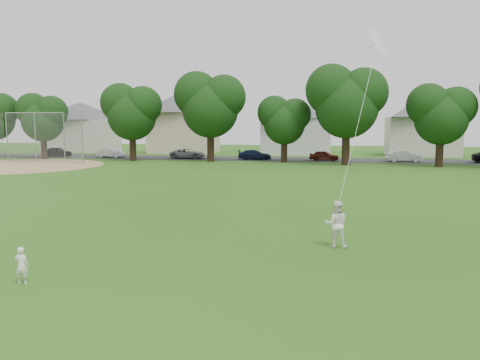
% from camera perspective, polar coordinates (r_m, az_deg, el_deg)
% --- Properties ---
extents(ground, '(160.00, 160.00, 0.00)m').
position_cam_1_polar(ground, '(13.47, -11.27, -10.53)').
color(ground, '#234F12').
rests_on(ground, ground).
extents(street, '(90.00, 7.00, 0.01)m').
position_cam_1_polar(street, '(54.23, 6.08, 2.51)').
color(street, '#2D2D30').
rests_on(street, ground).
extents(dirt_infield, '(18.00, 18.00, 0.02)m').
position_cam_1_polar(dirt_infield, '(50.66, -26.41, 1.56)').
color(dirt_infield, '#9E7F51').
rests_on(dirt_infield, ground).
extents(toddler, '(0.37, 0.27, 0.95)m').
position_cam_1_polar(toddler, '(13.07, -25.08, -9.41)').
color(toddler, white).
rests_on(toddler, ground).
extents(older_boy, '(0.78, 0.63, 1.53)m').
position_cam_1_polar(older_boy, '(15.58, 11.64, -5.28)').
color(older_boy, white).
rests_on(older_boy, ground).
extents(kite, '(1.14, 2.18, 6.88)m').
position_cam_1_polar(kite, '(16.87, 14.24, 6.85)').
color(kite, white).
rests_on(kite, ground).
extents(baseball_backstop, '(11.88, 3.42, 5.24)m').
position_cam_1_polar(baseball_backstop, '(53.59, -23.96, 4.72)').
color(baseball_backstop, gray).
rests_on(baseball_backstop, ground).
extents(tree_row, '(79.95, 8.94, 10.18)m').
position_cam_1_polar(tree_row, '(47.83, 9.87, 9.06)').
color(tree_row, black).
rests_on(tree_row, ground).
extents(parked_cars, '(71.10, 2.64, 1.27)m').
position_cam_1_polar(parked_cars, '(52.99, 13.44, 2.93)').
color(parked_cars, black).
rests_on(parked_cars, ground).
extents(house_row, '(78.10, 14.21, 10.33)m').
position_cam_1_polar(house_row, '(63.99, 7.81, 7.58)').
color(house_row, beige).
rests_on(house_row, ground).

